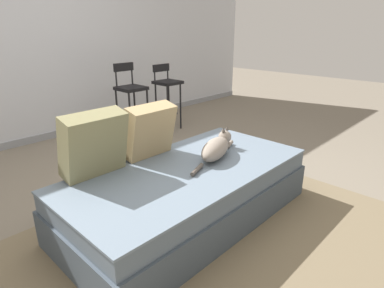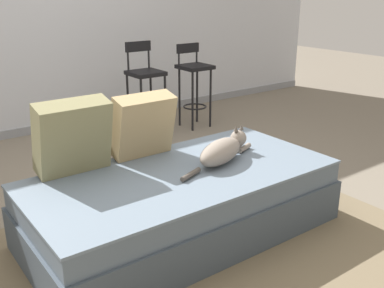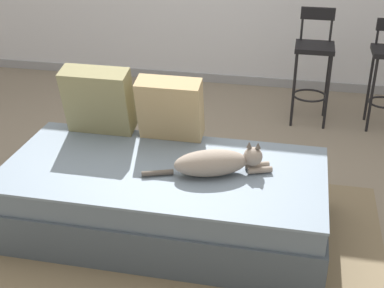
{
  "view_description": "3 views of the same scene",
  "coord_description": "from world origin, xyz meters",
  "px_view_note": "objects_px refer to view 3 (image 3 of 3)",
  "views": [
    {
      "loc": [
        -1.53,
        -1.91,
        1.39
      ],
      "look_at": [
        0.15,
        -0.3,
        0.54
      ],
      "focal_mm": 30.0,
      "sensor_mm": 36.0,
      "label": 1
    },
    {
      "loc": [
        -1.44,
        -2.46,
        1.48
      ],
      "look_at": [
        0.15,
        -0.3,
        0.54
      ],
      "focal_mm": 42.0,
      "sensor_mm": 36.0,
      "label": 2
    },
    {
      "loc": [
        0.73,
        -3.02,
        1.94
      ],
      "look_at": [
        0.15,
        -0.3,
        0.54
      ],
      "focal_mm": 50.0,
      "sensor_mm": 36.0,
      "label": 3
    }
  ],
  "objects_px": {
    "throw_pillow_corner": "(98,100)",
    "cat": "(216,162)",
    "bar_stool_near_window": "(313,60)",
    "couch": "(164,197)",
    "throw_pillow_middle": "(170,109)"
  },
  "relations": [
    {
      "from": "throw_pillow_corner",
      "to": "cat",
      "type": "xyz_separation_m",
      "value": [
        0.84,
        -0.39,
        -0.15
      ]
    },
    {
      "from": "cat",
      "to": "bar_stool_near_window",
      "type": "xyz_separation_m",
      "value": [
        0.52,
        1.83,
        0.06
      ]
    },
    {
      "from": "couch",
      "to": "throw_pillow_corner",
      "type": "xyz_separation_m",
      "value": [
        -0.52,
        0.37,
        0.43
      ]
    },
    {
      "from": "cat",
      "to": "bar_stool_near_window",
      "type": "relative_size",
      "value": 0.75
    },
    {
      "from": "cat",
      "to": "throw_pillow_middle",
      "type": "bearing_deg",
      "value": 133.14
    },
    {
      "from": "throw_pillow_corner",
      "to": "bar_stool_near_window",
      "type": "height_order",
      "value": "bar_stool_near_window"
    },
    {
      "from": "throw_pillow_middle",
      "to": "cat",
      "type": "relative_size",
      "value": 0.58
    },
    {
      "from": "throw_pillow_corner",
      "to": "bar_stool_near_window",
      "type": "distance_m",
      "value": 1.98
    },
    {
      "from": "cat",
      "to": "bar_stool_near_window",
      "type": "height_order",
      "value": "bar_stool_near_window"
    },
    {
      "from": "couch",
      "to": "throw_pillow_corner",
      "type": "distance_m",
      "value": 0.78
    },
    {
      "from": "couch",
      "to": "cat",
      "type": "xyz_separation_m",
      "value": [
        0.31,
        -0.01,
        0.28
      ]
    },
    {
      "from": "throw_pillow_corner",
      "to": "cat",
      "type": "height_order",
      "value": "throw_pillow_corner"
    },
    {
      "from": "couch",
      "to": "throw_pillow_middle",
      "type": "relative_size",
      "value": 4.49
    },
    {
      "from": "cat",
      "to": "bar_stool_near_window",
      "type": "distance_m",
      "value": 1.91
    },
    {
      "from": "couch",
      "to": "throw_pillow_middle",
      "type": "height_order",
      "value": "throw_pillow_middle"
    }
  ]
}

